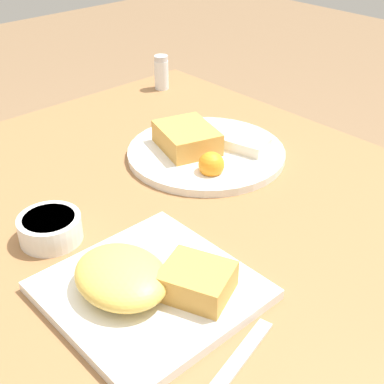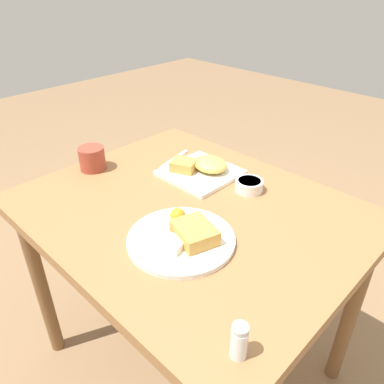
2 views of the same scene
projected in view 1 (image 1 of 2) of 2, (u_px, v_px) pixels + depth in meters
dining_table at (189, 251)px, 0.88m from camera, size 0.99×0.80×0.74m
plate_square_near at (146, 284)px, 0.65m from camera, size 0.23×0.23×0.06m
plate_oval_far at (204, 149)px, 0.96m from camera, size 0.28×0.28×0.05m
sauce_ramekin at (50, 228)px, 0.75m from camera, size 0.09×0.09×0.04m
salt_shaker at (162, 75)px, 1.24m from camera, size 0.03×0.03×0.08m
butter_knife at (228, 373)px, 0.56m from camera, size 0.06×0.17×0.00m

